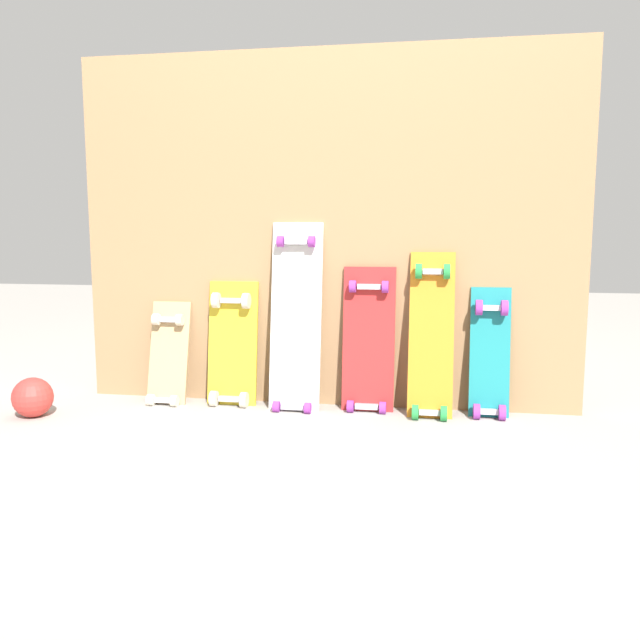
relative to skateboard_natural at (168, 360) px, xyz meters
The scene contains 9 objects.
ground_plane 0.76m from the skateboard_natural, ahead, with size 12.00×12.00×0.00m, color #9E9991.
plywood_wall_panel 0.96m from the skateboard_natural, ahead, with size 2.30×0.04×1.61m, color #99724C.
skateboard_natural is the anchor object (origin of this frame).
skateboard_yellow 0.31m from the skateboard_natural, ahead, with size 0.23×0.16×0.63m.
skateboard_white 0.64m from the skateboard_natural, ahead, with size 0.23×0.19×0.92m.
skateboard_red 0.95m from the skateboard_natural, ahead, with size 0.23×0.14×0.71m.
skateboard_orange 1.23m from the skateboard_natural, ahead, with size 0.19×0.22×0.78m.
skateboard_teal 1.48m from the skateboard_natural, ahead, with size 0.17×0.16×0.62m.
rubber_ball 0.60m from the skateboard_natural, 144.99° to the right, with size 0.17×0.17×0.17m, color red.
Camera 1 is at (0.49, -2.90, 0.81)m, focal length 36.75 mm.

